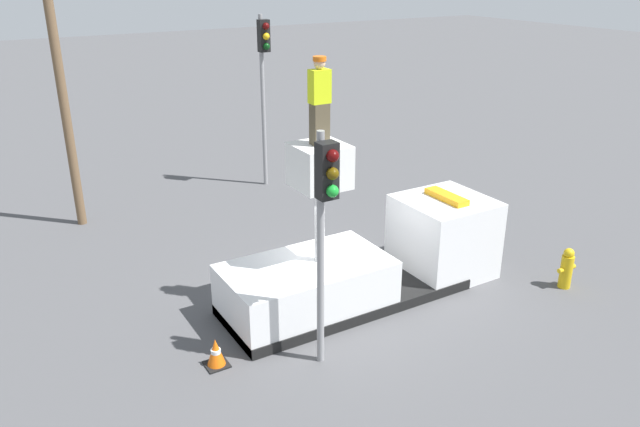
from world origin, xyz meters
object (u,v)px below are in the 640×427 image
object	(u,v)px
bucket_truck	(369,262)
fire_hydrant	(567,268)
traffic_light_pole	(325,207)
utility_pole	(60,75)
traffic_cone_rear	(216,353)
worker	(320,101)
traffic_light_across	(264,68)

from	to	relation	value
bucket_truck	fire_hydrant	xyz separation A→B (m)	(4.22, -2.13, -0.33)
traffic_light_pole	utility_pole	world-z (taller)	utility_pole
traffic_light_pole	utility_pole	size ratio (longest dim) A/B	0.57
traffic_light_pole	traffic_cone_rear	bearing A→B (deg)	150.60
traffic_light_pole	fire_hydrant	xyz separation A→B (m)	(6.53, -0.30, -2.77)
bucket_truck	traffic_light_pole	bearing A→B (deg)	-141.74
worker	fire_hydrant	distance (m)	7.28
bucket_truck	traffic_light_across	size ratio (longest dim) A/B	1.18
traffic_light_pole	traffic_cone_rear	size ratio (longest dim) A/B	7.89
worker	utility_pole	size ratio (longest dim) A/B	0.21
bucket_truck	traffic_cone_rear	world-z (taller)	bucket_truck
traffic_cone_rear	utility_pole	world-z (taller)	utility_pole
traffic_light_pole	worker	bearing A→B (deg)	61.87
traffic_light_across	fire_hydrant	xyz separation A→B (m)	(2.84, -10.25, -3.53)
fire_hydrant	utility_pole	bearing A→B (deg)	132.38
traffic_cone_rear	utility_pole	bearing A→B (deg)	95.08
traffic_light_across	utility_pole	size ratio (longest dim) A/B	0.70
traffic_light_across	traffic_light_pole	bearing A→B (deg)	-110.34
bucket_truck	utility_pole	bearing A→B (deg)	121.93
worker	utility_pole	distance (m)	8.64
bucket_truck	utility_pole	world-z (taller)	utility_pole
traffic_light_across	utility_pole	bearing A→B (deg)	-177.67
bucket_truck	worker	world-z (taller)	worker
worker	traffic_light_across	xyz separation A→B (m)	(2.71, 8.12, -0.67)
bucket_truck	traffic_light_across	bearing A→B (deg)	80.39
traffic_light_across	utility_pole	distance (m)	6.29
bucket_truck	worker	size ratio (longest dim) A/B	3.86
bucket_truck	fire_hydrant	size ratio (longest dim) A/B	6.64
fire_hydrant	traffic_cone_rear	size ratio (longest dim) A/B	1.74
bucket_truck	traffic_light_pole	world-z (taller)	traffic_light_pole
traffic_light_across	fire_hydrant	bearing A→B (deg)	-74.50
traffic_light_across	utility_pole	xyz separation A→B (m)	(-6.28, -0.26, 0.36)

